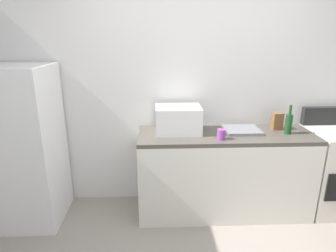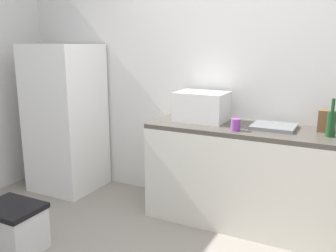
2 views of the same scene
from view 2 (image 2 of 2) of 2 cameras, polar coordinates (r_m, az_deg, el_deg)
name	(u,v)px [view 2 (image 2 of 2)]	position (r m, az deg, el deg)	size (l,w,h in m)	color
wall_back	(232,76)	(3.60, 9.87, 7.62)	(5.00, 0.10, 2.60)	silver
kitchen_counter	(249,177)	(3.38, 12.43, -7.66)	(1.80, 0.60, 0.90)	silver
refrigerator	(66,118)	(4.21, -15.57, 1.20)	(0.68, 0.66, 1.60)	white
microwave	(202,106)	(3.43, 5.25, 3.04)	(0.46, 0.34, 0.27)	white
sink_basin	(274,127)	(3.26, 16.10, -0.09)	(0.36, 0.32, 0.03)	slate
wine_bottle	(331,123)	(3.11, 24.00, 0.45)	(0.07, 0.07, 0.30)	#193F1E
coffee_mug	(235,125)	(3.10, 10.43, 0.20)	(0.08, 0.08, 0.10)	purple
knife_block	(325,121)	(3.27, 23.13, 0.73)	(0.10, 0.10, 0.18)	brown
storage_bin	(13,228)	(3.24, -22.88, -14.32)	(0.46, 0.36, 0.38)	silver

